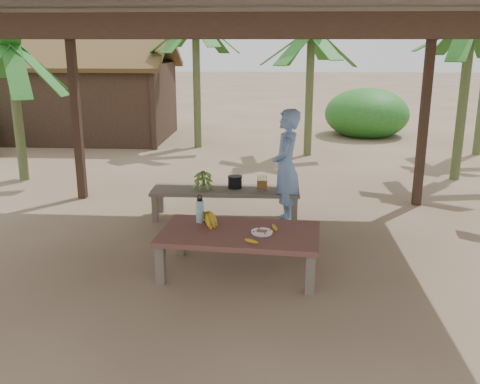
# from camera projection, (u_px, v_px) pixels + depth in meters

# --- Properties ---
(ground) EXTENTS (80.00, 80.00, 0.00)m
(ground) POSITION_uv_depth(u_px,v_px,m) (235.00, 253.00, 6.76)
(ground) COLOR brown
(ground) RESTS_ON ground
(pavilion) EXTENTS (6.60, 5.60, 2.95)m
(pavilion) POSITION_uv_depth(u_px,v_px,m) (233.00, 24.00, 5.98)
(pavilion) COLOR black
(pavilion) RESTS_ON ground
(work_table) EXTENTS (1.88, 1.14, 0.50)m
(work_table) POSITION_uv_depth(u_px,v_px,m) (240.00, 237.00, 6.11)
(work_table) COLOR brown
(work_table) RESTS_ON ground
(bench) EXTENTS (2.21, 0.65, 0.45)m
(bench) POSITION_uv_depth(u_px,v_px,m) (225.00, 193.00, 8.01)
(bench) COLOR brown
(bench) RESTS_ON ground
(ripe_banana_bunch) EXTENTS (0.36, 0.33, 0.18)m
(ripe_banana_bunch) POSITION_uv_depth(u_px,v_px,m) (204.00, 218.00, 6.25)
(ripe_banana_bunch) COLOR gold
(ripe_banana_bunch) RESTS_ON work_table
(plate) EXTENTS (0.24, 0.24, 0.04)m
(plate) POSITION_uv_depth(u_px,v_px,m) (262.00, 232.00, 6.01)
(plate) COLOR white
(plate) RESTS_ON work_table
(loose_banana_front) EXTENTS (0.17, 0.10, 0.04)m
(loose_banana_front) POSITION_uv_depth(u_px,v_px,m) (252.00, 241.00, 5.73)
(loose_banana_front) COLOR gold
(loose_banana_front) RESTS_ON work_table
(loose_banana_side) EXTENTS (0.08, 0.16, 0.04)m
(loose_banana_side) POSITION_uv_depth(u_px,v_px,m) (275.00, 227.00, 6.15)
(loose_banana_side) COLOR gold
(loose_banana_side) RESTS_ON work_table
(water_flask) EXTENTS (0.09, 0.09, 0.34)m
(water_flask) POSITION_uv_depth(u_px,v_px,m) (200.00, 211.00, 6.36)
(water_flask) COLOR #46CBDA
(water_flask) RESTS_ON work_table
(green_banana_stalk) EXTENTS (0.26, 0.26, 0.29)m
(green_banana_stalk) POSITION_uv_depth(u_px,v_px,m) (203.00, 180.00, 7.97)
(green_banana_stalk) COLOR #598C2D
(green_banana_stalk) RESTS_ON bench
(cooking_pot) EXTENTS (0.21, 0.21, 0.18)m
(cooking_pot) POSITION_uv_depth(u_px,v_px,m) (235.00, 182.00, 8.04)
(cooking_pot) COLOR black
(cooking_pot) RESTS_ON bench
(skewer_rack) EXTENTS (0.18, 0.08, 0.24)m
(skewer_rack) POSITION_uv_depth(u_px,v_px,m) (262.00, 183.00, 7.89)
(skewer_rack) COLOR #A57F47
(skewer_rack) RESTS_ON bench
(woman) EXTENTS (0.45, 0.64, 1.67)m
(woman) POSITION_uv_depth(u_px,v_px,m) (286.00, 167.00, 7.71)
(woman) COLOR #688BC5
(woman) RESTS_ON ground
(hut) EXTENTS (4.40, 3.43, 2.85)m
(hut) POSITION_uv_depth(u_px,v_px,m) (93.00, 97.00, 14.44)
(hut) COLOR black
(hut) RESTS_ON ground
(banana_plant_ne) EXTENTS (1.80, 1.80, 3.19)m
(banana_plant_ne) POSITION_uv_depth(u_px,v_px,m) (471.00, 34.00, 9.63)
(banana_plant_ne) COLOR #596638
(banana_plant_ne) RESTS_ON ground
(banana_plant_n) EXTENTS (1.80, 1.80, 3.05)m
(banana_plant_n) POSITION_uv_depth(u_px,v_px,m) (311.00, 42.00, 11.82)
(banana_plant_n) COLOR #596638
(banana_plant_n) RESTS_ON ground
(banana_plant_nw) EXTENTS (1.80, 1.80, 3.32)m
(banana_plant_nw) POSITION_uv_depth(u_px,v_px,m) (196.00, 30.00, 12.68)
(banana_plant_nw) COLOR #596638
(banana_plant_nw) RESTS_ON ground
(banana_plant_w) EXTENTS (1.80, 1.80, 2.73)m
(banana_plant_w) POSITION_uv_depth(u_px,v_px,m) (11.00, 60.00, 9.71)
(banana_plant_w) COLOR #596638
(banana_plant_w) RESTS_ON ground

